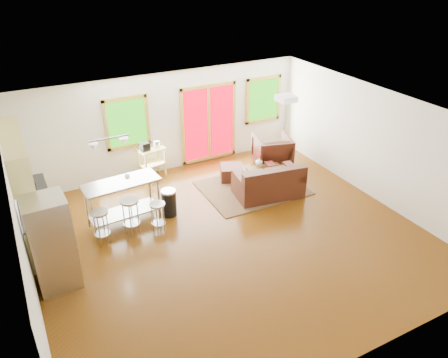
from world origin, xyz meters
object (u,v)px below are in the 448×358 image
loveseat (269,184)px  kitchen_cart (151,153)px  rug (252,188)px  armchair (272,150)px  coffee_table (265,170)px  ottoman (232,173)px  refrigerator (52,243)px  island (122,195)px

loveseat → kitchen_cart: size_ratio=1.67×
rug → armchair: armchair is taller
coffee_table → kitchen_cart: (-2.45, 1.56, 0.38)m
ottoman → kitchen_cart: kitchen_cart is taller
loveseat → ottoman: 1.22m
loveseat → armchair: armchair is taller
refrigerator → rug: bearing=13.7°
ottoman → kitchen_cart: bearing=148.3°
loveseat → ottoman: size_ratio=2.99×
loveseat → refrigerator: refrigerator is taller
ottoman → kitchen_cart: size_ratio=0.56×
coffee_table → island: (-3.68, -0.17, 0.38)m
ottoman → refrigerator: bearing=-156.2°
coffee_table → refrigerator: bearing=-163.9°
coffee_table → island: 3.70m
island → loveseat: bearing=-8.3°
loveseat → kitchen_cart: 3.09m
armchair → refrigerator: refrigerator is taller
rug → loveseat: loveseat is taller
loveseat → armchair: size_ratio=1.75×
loveseat → ottoman: bearing=116.8°
ottoman → refrigerator: size_ratio=0.32×
refrigerator → island: bearing=38.5°
refrigerator → island: refrigerator is taller
coffee_table → refrigerator: 5.50m
loveseat → refrigerator: bearing=-161.5°
island → kitchen_cart: kitchen_cart is taller
ottoman → island: size_ratio=0.35×
rug → ottoman: ottoman is taller
ottoman → kitchen_cart: (-1.75, 1.08, 0.50)m
armchair → island: (-4.30, -0.83, 0.21)m
ottoman → armchair: bearing=7.5°
armchair → kitchen_cart: 3.21m
armchair → island: bearing=27.0°
coffee_table → island: size_ratio=0.59×
kitchen_cart → rug: bearing=-41.4°
loveseat → refrigerator: size_ratio=0.97×
ottoman → kitchen_cart: 2.11m
armchair → loveseat: bearing=70.3°
coffee_table → armchair: (0.62, 0.66, 0.17)m
rug → coffee_table: size_ratio=2.54×
coffee_table → armchair: armchair is taller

